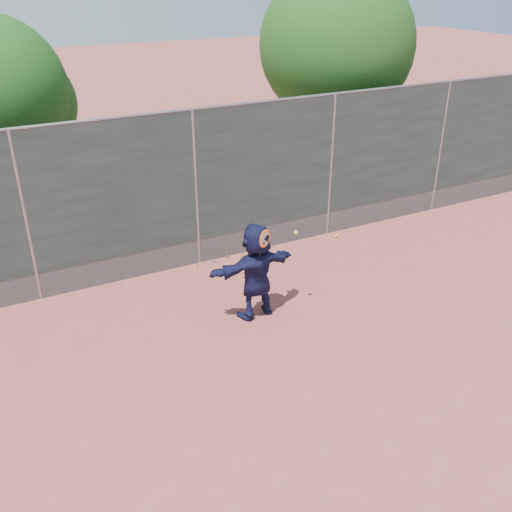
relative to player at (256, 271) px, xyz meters
name	(u,v)px	position (x,y,z in m)	size (l,w,h in m)	color
ground	(289,359)	(-0.12, -1.31, -0.82)	(80.00, 80.00, 0.00)	#9E4C42
player	(256,271)	(0.00, 0.00, 0.00)	(1.52, 0.48, 1.64)	#16193D
ball_ground	(336,236)	(2.94, 1.91, -0.79)	(0.07, 0.07, 0.07)	#DBEC34
fence	(196,186)	(-0.12, 2.19, 0.76)	(20.00, 0.06, 3.03)	#38423D
swing_action	(268,239)	(0.11, -0.19, 0.63)	(0.76, 0.18, 0.51)	#EB5A16
tree_right	(342,49)	(4.56, 4.44, 2.67)	(3.78, 3.60, 5.39)	#382314
weed_clump	(215,255)	(0.17, 2.07, -0.69)	(0.68, 0.07, 0.30)	#387226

